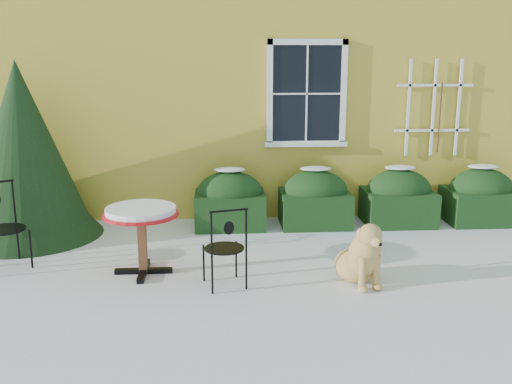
{
  "coord_description": "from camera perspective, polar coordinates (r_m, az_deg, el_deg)",
  "views": [
    {
      "loc": [
        -0.42,
        -5.82,
        2.52
      ],
      "look_at": [
        0.0,
        1.0,
        0.9
      ],
      "focal_mm": 40.0,
      "sensor_mm": 36.0,
      "label": 1
    }
  ],
  "objects": [
    {
      "name": "ground",
      "position": [
        6.36,
        0.57,
        -10.01
      ],
      "size": [
        80.0,
        80.0,
        0.0
      ],
      "primitive_type": "plane",
      "color": "white",
      "rests_on": "ground"
    },
    {
      "name": "house",
      "position": [
        12.85,
        -1.72,
        16.42
      ],
      "size": [
        12.4,
        8.4,
        6.4
      ],
      "color": "gold",
      "rests_on": "ground"
    },
    {
      "name": "hedge_row",
      "position": [
        8.88,
        10.06,
        -0.68
      ],
      "size": [
        4.95,
        0.8,
        0.91
      ],
      "color": "black",
      "rests_on": "ground"
    },
    {
      "name": "evergreen_shrub",
      "position": [
        8.69,
        -22.14,
        2.29
      ],
      "size": [
        2.06,
        2.06,
        2.49
      ],
      "rotation": [
        0.0,
        0.0,
        -0.01
      ],
      "color": "black",
      "rests_on": "ground"
    },
    {
      "name": "bistro_table",
      "position": [
        6.81,
        -11.41,
        -2.61
      ],
      "size": [
        0.88,
        0.88,
        0.82
      ],
      "rotation": [
        0.0,
        0.0,
        0.03
      ],
      "color": "black",
      "rests_on": "ground"
    },
    {
      "name": "patio_chair_near",
      "position": [
        6.36,
        -3.08,
        -5.5
      ],
      "size": [
        0.51,
        0.51,
        0.94
      ],
      "rotation": [
        0.0,
        0.0,
        3.41
      ],
      "color": "black",
      "rests_on": "ground"
    },
    {
      "name": "patio_chair_far",
      "position": [
        7.59,
        -24.01,
        -3.12
      ],
      "size": [
        0.65,
        0.65,
        1.04
      ],
      "rotation": [
        0.0,
        0.0,
        0.67
      ],
      "color": "black",
      "rests_on": "ground"
    },
    {
      "name": "dog",
      "position": [
        6.59,
        10.51,
        -6.47
      ],
      "size": [
        0.61,
        0.87,
        0.77
      ],
      "rotation": [
        0.0,
        0.0,
        0.27
      ],
      "color": "tan",
      "rests_on": "ground"
    }
  ]
}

